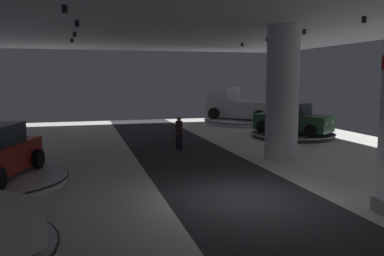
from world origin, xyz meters
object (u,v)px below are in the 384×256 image
Objects in this scene: pickup_truck_deep_right at (240,106)px; display_platform_far_right at (293,135)px; display_car_far_right at (293,120)px; visitor_walking_near at (179,131)px; column_right at (282,94)px; display_platform_deep_right at (243,121)px.

display_platform_far_right is at bearing -87.61° from pickup_truck_deep_right.
display_platform_far_right is at bearing -52.72° from display_car_far_right.
display_platform_far_right is 2.98× the size of visitor_walking_near.
column_right is 13.29m from pickup_truck_deep_right.
pickup_truck_deep_right is (-0.20, 0.25, 1.08)m from display_platform_deep_right.
display_car_far_right is at bearing -89.33° from display_platform_deep_right.
column_right is at bearing -105.85° from display_platform_deep_right.
display_platform_deep_right reaches higher than display_platform_far_right.
column_right is 1.24× the size of display_car_far_right.
column_right is 1.01× the size of pickup_truck_deep_right.
visitor_walking_near reaches higher than display_platform_far_right.
display_platform_deep_right is 1.32× the size of display_car_far_right.
display_car_far_right is (-0.02, 0.02, 0.87)m from display_platform_far_right.
display_platform_far_right is (3.66, 5.50, -2.61)m from column_right.
display_car_far_right reaches higher than display_platform_deep_right.
pickup_truck_deep_right is 7.26m from display_car_far_right.
display_platform_far_right is 7.61m from visitor_walking_near.
display_car_far_right is (3.64, 5.53, -1.74)m from column_right.
column_right is 3.46× the size of visitor_walking_near.
column_right reaches higher than display_platform_far_right.
column_right is at bearing -42.63° from visitor_walking_near.
pickup_truck_deep_right is at bearing 129.13° from display_platform_deep_right.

